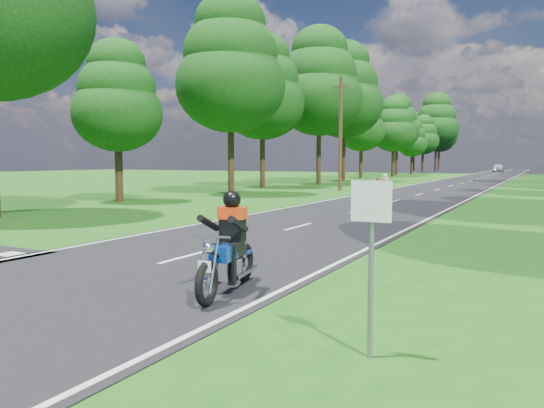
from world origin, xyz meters
The scene contains 9 objects.
ground centered at (0.00, 0.00, 0.00)m, with size 160.00×160.00×0.00m, color #184F12.
main_road centered at (0.00, 50.00, 0.01)m, with size 7.00×140.00×0.02m, color black.
road_markings centered at (-0.14, 48.13, 0.02)m, with size 7.40×140.00×0.01m.
treeline centered at (1.43, 60.06, 8.25)m, with size 40.00×115.35×14.78m.
telegraph_pole centered at (-6.00, 28.00, 4.07)m, with size 1.20×0.26×8.00m.
road_sign centered at (5.50, -2.01, 1.34)m, with size 0.45×0.07×2.00m.
rider_near_blue centered at (2.59, -0.36, 0.86)m, with size 0.67×2.01×1.67m, color navy, non-canonical shape.
rider_far_red centered at (-1.41, 22.89, 0.70)m, with size 0.55×1.64×1.36m, color #9E0C15, non-canonical shape.
distant_car centered at (-0.79, 92.35, 0.76)m, with size 1.76×4.37×1.49m, color silver.
Camera 1 is at (7.20, -7.59, 2.20)m, focal length 35.00 mm.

